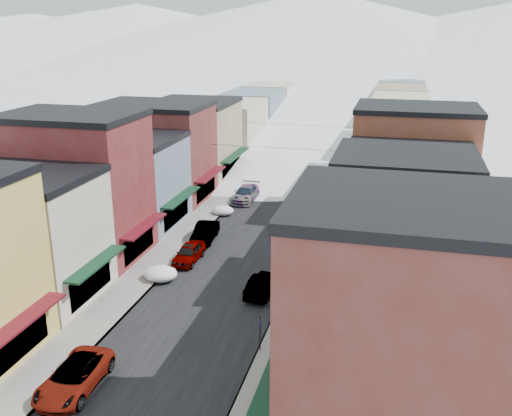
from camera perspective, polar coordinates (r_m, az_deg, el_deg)
The scene contains 35 objects.
road at distance 84.08m, azimuth 5.24°, elevation 4.65°, with size 10.00×160.00×0.01m, color black.
sidewalk_left at distance 85.29m, azimuth 0.84°, elevation 4.97°, with size 3.20×160.00×0.15m, color gray.
sidewalk_right at distance 83.34m, azimuth 9.74°, elevation 4.39°, with size 3.20×160.00×0.15m, color gray.
curb_left at distance 84.96m, azimuth 1.87°, elevation 4.91°, with size 0.10×160.00×0.15m, color slate.
curb_right at distance 83.46m, azimuth 8.67°, elevation 4.47°, with size 0.10×160.00×0.15m, color slate.
bldg_l_cream at distance 44.59m, azimuth -22.10°, elevation -2.61°, with size 11.30×8.20×9.50m.
bldg_l_brick_near at distance 50.69m, azimuth -17.57°, elevation 2.09°, with size 12.30×8.20×12.50m.
bldg_l_grayblue at distance 58.03m, azimuth -12.68°, elevation 2.69°, with size 11.30×9.20×9.00m.
bldg_l_brick_far at distance 66.09m, azimuth -10.06°, elevation 5.62°, with size 13.30×9.20×11.00m.
bldg_l_tan at distance 74.88m, azimuth -6.23°, elevation 6.86°, with size 11.30×11.20×10.00m.
bldg_r_brick_near at distance 27.30m, azimuth 15.15°, elevation -11.69°, with size 12.30×9.20×12.50m.
bldg_r_green at distance 36.00m, azimuth 14.08°, elevation -6.69°, with size 11.30×9.20×9.50m.
bldg_r_blue at distance 44.20m, azimuth 14.29°, elevation -1.30°, with size 11.30×9.20×10.50m.
bldg_r_cream at distance 53.01m, azimuth 14.86°, elevation 1.05°, with size 12.30×9.20×9.00m.
bldg_r_brick_far at distance 61.41m, azimuth 15.42°, elevation 4.53°, with size 13.30×9.20×11.50m.
bldg_r_tan at distance 71.37m, azimuth 14.47°, elevation 5.63°, with size 11.30×11.20×9.50m.
distant_blocks at distance 105.71m, azimuth 7.32°, elevation 9.57°, with size 34.00×55.00×8.00m.
mountain_ridge at distance 299.74m, azimuth 8.41°, elevation 17.00°, with size 670.00×340.00×34.00m.
overhead_cables at distance 70.72m, azimuth 3.76°, elevation 7.25°, with size 16.40×15.04×0.04m.
car_white_suv at distance 34.50m, azimuth -17.74°, elevation -15.79°, with size 2.60×5.63×1.56m, color white.
car_silver_sedan at distance 49.04m, azimuth -6.75°, elevation -4.50°, with size 1.81×4.50×1.53m, color #ACAEB5.
car_dark_hatch at distance 53.38m, azimuth -5.13°, elevation -2.45°, with size 1.74×5.00×1.65m, color black.
car_silver_wagon at distance 65.08m, azimuth -1.03°, elevation 1.45°, with size 2.33×5.74×1.66m, color #A5A9AE.
car_green_sedan at distance 43.16m, azimuth 0.70°, elevation -7.65°, with size 1.61×4.63×1.52m, color black.
car_gray_suv at distance 53.72m, azimuth 4.48°, elevation -2.42°, with size 1.69×4.20×1.43m, color gray.
car_black_sedan at distance 61.00m, azimuth 5.74°, elevation 0.09°, with size 2.01×4.94×1.43m, color black.
car_lane_silver at distance 79.79m, azimuth 3.92°, elevation 4.52°, with size 1.85×4.59×1.56m, color gray.
car_lane_white at distance 88.24m, azimuth 6.48°, elevation 5.70°, with size 2.24×4.85×1.35m, color silver.
parking_sign at distance 35.70m, azimuth 0.40°, elevation -12.19°, with size 0.06×0.32×2.34m.
trash_can at distance 42.73m, azimuth 2.88°, elevation -8.19°, with size 0.52×0.52×0.89m.
streetlamp_near at distance 44.15m, azimuth 3.84°, elevation -4.13°, with size 0.35×0.35×4.26m.
streetlamp_far at distance 77.97m, azimuth 8.96°, elevation 5.39°, with size 0.32×0.32×3.89m.
snow_pile_near at distance 46.27m, azimuth -9.34°, elevation -6.47°, with size 2.26×2.59×0.96m.
snow_pile_mid at distance 46.05m, azimuth -9.45°, elevation -6.48°, with size 2.68×2.85×1.13m.
snow_pile_far at distance 60.55m, azimuth -3.27°, elevation -0.25°, with size 2.26×2.59×0.96m.
Camera 1 is at (12.50, -20.81, 19.57)m, focal length 40.00 mm.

